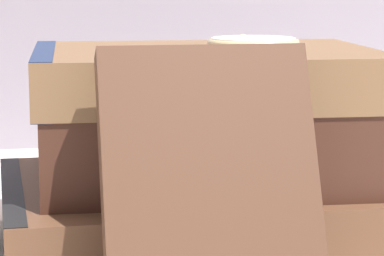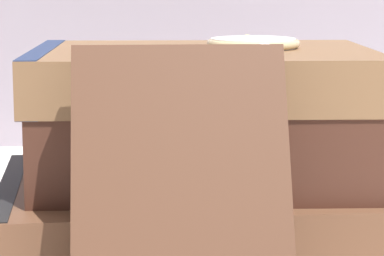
% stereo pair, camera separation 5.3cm
% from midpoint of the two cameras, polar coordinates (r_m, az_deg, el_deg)
% --- Properties ---
extents(book_flat_bottom, '(0.24, 0.19, 0.04)m').
position_cam_midpoint_polar(book_flat_bottom, '(0.56, -3.15, -5.44)').
color(book_flat_bottom, brown).
rests_on(book_flat_bottom, ground_plane).
extents(book_flat_middle, '(0.22, 0.17, 0.05)m').
position_cam_midpoint_polar(book_flat_middle, '(0.56, -1.64, -0.65)').
color(book_flat_middle, '#422319').
rests_on(book_flat_middle, book_flat_bottom).
extents(book_flat_top, '(0.21, 0.16, 0.03)m').
position_cam_midpoint_polar(book_flat_top, '(0.54, -2.52, 3.33)').
color(book_flat_top, brown).
rests_on(book_flat_top, book_flat_middle).
extents(book_leaning_front, '(0.10, 0.07, 0.13)m').
position_cam_midpoint_polar(book_leaning_front, '(0.43, -2.34, -4.51)').
color(book_leaning_front, '#4C2D1E').
rests_on(book_leaning_front, ground_plane).
extents(pocket_watch, '(0.06, 0.06, 0.01)m').
position_cam_midpoint_polar(pocket_watch, '(0.55, 1.14, 5.37)').
color(pocket_watch, white).
rests_on(pocket_watch, book_flat_top).
extents(reading_glasses, '(0.12, 0.07, 0.00)m').
position_cam_midpoint_polar(reading_glasses, '(0.74, -6.45, -3.29)').
color(reading_glasses, black).
rests_on(reading_glasses, ground_plane).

